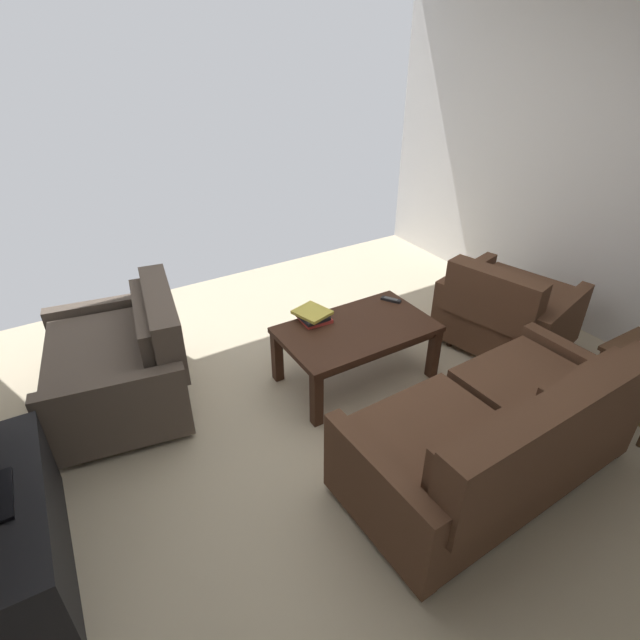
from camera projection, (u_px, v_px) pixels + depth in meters
ground_plane at (346, 409)px, 3.55m from camera, size 4.93×4.93×0.01m
wall_left at (610, 164)px, 3.91m from camera, size 0.12×4.93×2.83m
sofa_main at (499, 436)px, 2.81m from camera, size 1.77×0.92×0.85m
loveseat_near at (123, 361)px, 3.45m from camera, size 1.06×1.27×0.83m
coffee_table at (357, 335)px, 3.66m from camera, size 1.13×0.67×0.46m
tv_stand at (8, 540)px, 2.35m from camera, size 0.47×1.15×0.54m
armchair_side at (506, 310)px, 4.08m from camera, size 1.07×1.13×0.80m
book_stack at (313, 315)px, 3.70m from camera, size 0.28×0.29×0.08m
tv_remote at (391, 300)px, 3.97m from camera, size 0.12×0.16×0.02m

